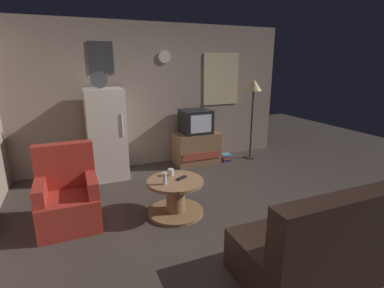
% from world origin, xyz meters
% --- Properties ---
extents(ground_plane, '(12.00, 12.00, 0.00)m').
position_xyz_m(ground_plane, '(0.00, 0.00, 0.00)').
color(ground_plane, '#3D332D').
extents(wall_with_art, '(5.20, 0.12, 2.59)m').
position_xyz_m(wall_with_art, '(0.01, 2.45, 1.30)').
color(wall_with_art, gray).
rests_on(wall_with_art, ground_plane).
extents(fridge, '(0.60, 0.62, 1.77)m').
position_xyz_m(fridge, '(-0.98, 2.01, 0.75)').
color(fridge, silver).
rests_on(fridge, ground_plane).
extents(tv_stand, '(0.84, 0.53, 0.60)m').
position_xyz_m(tv_stand, '(0.69, 2.10, 0.30)').
color(tv_stand, '#8E6642').
rests_on(tv_stand, ground_plane).
extents(crt_tv, '(0.54, 0.51, 0.44)m').
position_xyz_m(crt_tv, '(0.68, 2.10, 0.82)').
color(crt_tv, black).
rests_on(crt_tv, tv_stand).
extents(standing_lamp, '(0.32, 0.32, 1.59)m').
position_xyz_m(standing_lamp, '(1.84, 1.95, 1.36)').
color(standing_lamp, '#332D28').
rests_on(standing_lamp, ground_plane).
extents(coffee_table, '(0.72, 0.72, 0.46)m').
position_xyz_m(coffee_table, '(-0.35, 0.37, 0.23)').
color(coffee_table, '#8E6642').
rests_on(coffee_table, ground_plane).
extents(wine_glass, '(0.05, 0.05, 0.15)m').
position_xyz_m(wine_glass, '(-0.51, 0.30, 0.54)').
color(wine_glass, silver).
rests_on(wine_glass, coffee_table).
extents(mug_ceramic_white, '(0.08, 0.08, 0.09)m').
position_xyz_m(mug_ceramic_white, '(-0.35, 0.54, 0.51)').
color(mug_ceramic_white, silver).
rests_on(mug_ceramic_white, coffee_table).
extents(remote_control, '(0.15, 0.11, 0.02)m').
position_xyz_m(remote_control, '(-0.26, 0.38, 0.47)').
color(remote_control, black).
rests_on(remote_control, coffee_table).
extents(armchair, '(0.68, 0.68, 0.96)m').
position_xyz_m(armchair, '(-1.62, 0.64, 0.34)').
color(armchair, '#A52D23').
rests_on(armchair, ground_plane).
extents(couch, '(1.70, 0.80, 0.92)m').
position_xyz_m(couch, '(0.58, -1.25, 0.31)').
color(couch, black).
rests_on(couch, ground_plane).
extents(book_stack, '(0.22, 0.18, 0.14)m').
position_xyz_m(book_stack, '(1.28, 1.95, 0.07)').
color(book_stack, purple).
rests_on(book_stack, ground_plane).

